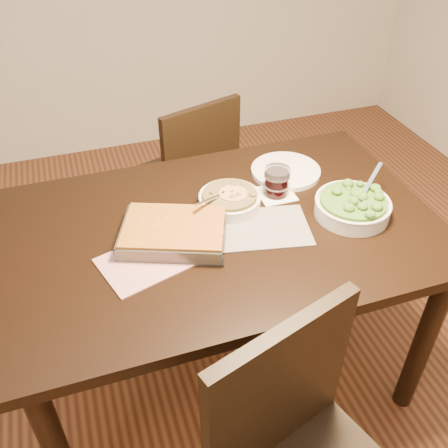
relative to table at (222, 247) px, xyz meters
name	(u,v)px	position (x,y,z in m)	size (l,w,h in m)	color
ground	(222,366)	(0.00, 0.00, -0.65)	(4.00, 4.00, 0.00)	#421E12
table	(222,247)	(0.00, 0.00, 0.00)	(1.40, 0.90, 0.75)	black
magazine_a	(148,261)	(-0.26, -0.09, 0.10)	(0.27, 0.20, 0.01)	#A9304B
magazine_b	(262,228)	(0.12, -0.06, 0.10)	(0.30, 0.21, 0.01)	#27262E
coaster	(276,194)	(0.24, 0.11, 0.10)	(0.12, 0.12, 0.00)	white
stew_bowl	(230,200)	(0.06, 0.09, 0.12)	(0.21, 0.21, 0.08)	silver
broccoli_bowl	(352,206)	(0.43, -0.08, 0.13)	(0.25, 0.25, 0.10)	silver
baking_dish	(174,233)	(-0.16, -0.02, 0.12)	(0.39, 0.34, 0.06)	silver
wine_tumbler	(277,181)	(0.24, 0.11, 0.15)	(0.09, 0.09, 0.10)	black
dinner_plate	(286,171)	(0.33, 0.22, 0.10)	(0.26, 0.26, 0.02)	silver
chair_far	(191,172)	(0.10, 0.77, -0.18)	(0.50, 0.50, 0.85)	black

